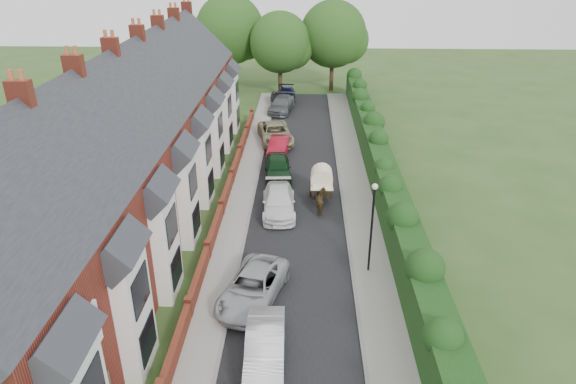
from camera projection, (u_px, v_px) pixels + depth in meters
The scene contains 24 objects.
ground at pixel (304, 319), 23.86m from camera, with size 140.00×140.00×0.00m, color #2D4C1E.
road at pixel (297, 209), 33.77m from camera, with size 6.00×58.00×0.02m, color black.
pavement_hedge_side at pixel (360, 210), 33.62m from camera, with size 2.20×58.00×0.12m, color gray.
pavement_house_side at pixel (239, 208), 33.87m from camera, with size 1.70×58.00×0.12m, color gray.
kerb_hedge_side at pixel (344, 209), 33.65m from camera, with size 0.18×58.00×0.13m, color gray.
kerb_house_side at pixel (251, 208), 33.84m from camera, with size 0.18×58.00×0.13m, color gray.
hedge at pixel (389, 189), 32.90m from camera, with size 2.10×58.00×2.85m.
terrace_row at pixel (128, 149), 31.24m from camera, with size 9.05×40.50×11.50m.
garden_wall_row at pixel (221, 209), 32.82m from camera, with size 0.35×40.35×1.10m.
lamppost at pixel (372, 217), 25.92m from camera, with size 0.32×0.32×5.16m.
tree_far_left at pixel (283, 44), 57.54m from camera, with size 7.14×6.80×9.29m.
tree_far_right at pixel (336, 36), 58.89m from camera, with size 7.98×7.60×10.31m.
tree_far_back at pixel (234, 31), 60.03m from camera, with size 8.40×8.00×10.82m.
car_silver_a at pixel (265, 346), 21.17m from camera, with size 1.60×4.58×1.51m, color silver.
car_silver_b at pixel (253, 287), 24.87m from camera, with size 2.44×5.29×1.47m, color #ACAFB3.
car_white at pixel (279, 202), 33.13m from camera, with size 2.07×5.09×1.48m, color white.
car_green at pixel (278, 167), 38.16m from camera, with size 1.89×4.69×1.60m, color black.
car_red at pixel (279, 146), 42.43m from camera, with size 1.49×4.28×1.41m, color maroon.
car_beige at pixel (275, 133), 45.02m from camera, with size 2.67×5.79×1.61m, color tan.
car_grey at pixel (282, 104), 53.31m from camera, with size 2.14×5.27×1.53m, color #525559.
car_black at pixel (279, 99), 55.13m from camera, with size 1.80×4.47×1.52m, color black.
horse at pixel (322, 202), 33.05m from camera, with size 0.80×1.77×1.49m, color #48351A.
horse_cart at pixel (322, 181), 34.48m from camera, with size 1.54×3.41×2.46m.
car_extra_far at pixel (286, 95), 56.69m from camera, with size 2.05×5.03×1.46m, color black.
Camera 1 is at (-0.10, -18.93, 15.70)m, focal length 32.00 mm.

